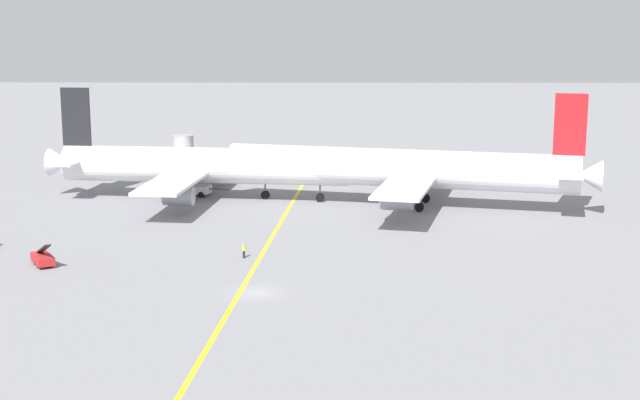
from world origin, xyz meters
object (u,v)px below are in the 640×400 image
Objects in this scene: airliner_being_pushed at (402,169)px; gse_belt_loader_portside at (43,258)px; jet_bridge at (183,151)px; pushback_tug at (189,188)px; ground_crew_ramp_agent_by_cones at (244,250)px; airliner_at_gate_left at (202,166)px.

gse_belt_loader_portside is at bearing -142.05° from airliner_being_pushed.
jet_bridge is (6.46, 58.62, 3.56)m from gse_belt_loader_portside.
gse_belt_loader_portside is at bearing -103.96° from pushback_tug.
airliner_being_pushed is at bearing 55.49° from ground_crew_ramp_agent_by_cones.
jet_bridge is at bearing 83.72° from gse_belt_loader_portside.
airliner_at_gate_left reaches higher than pushback_tug.
airliner_at_gate_left is at bearing 105.11° from ground_crew_ramp_agent_by_cones.
airliner_at_gate_left reaches higher than jet_bridge.
airliner_at_gate_left is 21.59m from jet_bridge.
airliner_at_gate_left is at bearing 170.54° from airliner_being_pushed.
airliner_at_gate_left is 28.67× the size of ground_crew_ramp_agent_by_cones.
airliner_being_pushed is 36.21m from ground_crew_ramp_agent_by_cones.
airliner_at_gate_left is at bearing 71.55° from gse_belt_loader_portside.
gse_belt_loader_portside is at bearing -171.16° from ground_crew_ramp_agent_by_cones.
pushback_tug is (-2.54, 2.78, -3.88)m from airliner_at_gate_left.
airliner_being_pushed is (29.67, -4.94, 0.41)m from airliner_at_gate_left.
gse_belt_loader_portside is at bearing -96.28° from jet_bridge.
jet_bridge is at bearing 106.72° from airliner_at_gate_left.
jet_bridge is (-35.87, 25.61, -1.13)m from airliner_being_pushed.
airliner_being_pushed reaches higher than airliner_at_gate_left.
airliner_being_pushed reaches higher than pushback_tug.
airliner_being_pushed is 53.88m from gse_belt_loader_portside.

